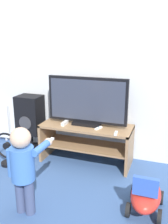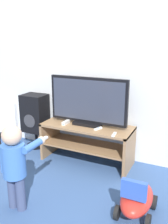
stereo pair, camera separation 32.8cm
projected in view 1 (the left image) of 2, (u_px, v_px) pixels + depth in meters
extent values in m
plane|color=#38568C|center=(80.00, 169.00, 3.37)|extent=(16.00, 16.00, 0.00)
cube|color=silver|center=(94.00, 67.00, 3.52)|extent=(10.00, 0.06, 2.60)
cube|color=#93704C|center=(86.00, 126.00, 3.44)|extent=(1.26, 0.50, 0.03)
cube|color=#93704C|center=(86.00, 145.00, 3.52)|extent=(1.22, 0.46, 0.02)
cube|color=#93704C|center=(48.00, 138.00, 3.71)|extent=(0.04, 0.50, 0.55)
cube|color=#93704C|center=(130.00, 150.00, 3.32)|extent=(0.04, 0.50, 0.55)
cube|color=black|center=(87.00, 123.00, 3.45)|extent=(0.39, 0.20, 0.04)
cube|color=black|center=(87.00, 100.00, 3.36)|extent=(1.11, 0.05, 0.62)
cube|color=#333847|center=(86.00, 100.00, 3.33)|extent=(1.04, 0.01, 0.55)
cube|color=white|center=(65.00, 123.00, 3.45)|extent=(0.05, 0.15, 0.04)
cube|color=#3F8CE5|center=(62.00, 125.00, 3.38)|extent=(0.03, 0.00, 0.01)
cube|color=white|center=(116.00, 133.00, 3.11)|extent=(0.04, 0.13, 0.02)
cylinder|color=#337FD8|center=(116.00, 132.00, 3.11)|extent=(0.01, 0.01, 0.00)
cube|color=white|center=(98.00, 128.00, 3.30)|extent=(0.08, 0.13, 0.02)
cylinder|color=#337FD8|center=(99.00, 127.00, 3.29)|extent=(0.01, 0.01, 0.00)
cylinder|color=#3F4C72|center=(20.00, 195.00, 2.50)|extent=(0.10, 0.10, 0.37)
cylinder|color=#3F4C72|center=(30.00, 197.00, 2.47)|extent=(0.10, 0.10, 0.37)
cylinder|color=#3F72C6|center=(22.00, 164.00, 2.39)|extent=(0.23, 0.23, 0.34)
sphere|color=beige|center=(20.00, 138.00, 2.31)|extent=(0.20, 0.20, 0.20)
cylinder|color=#3F72C6|center=(11.00, 163.00, 2.43)|extent=(0.07, 0.07, 0.29)
cylinder|color=#3F72C6|center=(41.00, 147.00, 2.44)|extent=(0.07, 0.29, 0.07)
sphere|color=beige|center=(48.00, 142.00, 2.56)|extent=(0.09, 0.09, 0.09)
cube|color=white|center=(50.00, 141.00, 2.60)|extent=(0.03, 0.13, 0.02)
cylinder|color=black|center=(32.00, 147.00, 4.02)|extent=(0.34, 0.34, 0.02)
cylinder|color=black|center=(32.00, 140.00, 3.99)|extent=(0.05, 0.05, 0.26)
cube|color=black|center=(30.00, 115.00, 3.87)|extent=(0.37, 0.30, 0.60)
cylinder|color=#38383D|center=(25.00, 123.00, 3.75)|extent=(0.21, 0.01, 0.21)
cylinder|color=black|center=(8.00, 163.00, 3.48)|extent=(0.20, 0.20, 0.04)
cylinder|color=black|center=(8.00, 160.00, 3.47)|extent=(0.04, 0.04, 0.06)
torus|color=black|center=(7.00, 146.00, 3.41)|extent=(0.39, 0.03, 0.39)
cylinder|color=black|center=(7.00, 146.00, 3.41)|extent=(0.10, 0.05, 0.10)
ellipsoid|color=red|center=(146.00, 195.00, 2.52)|extent=(0.30, 0.57, 0.20)
cube|color=blue|center=(146.00, 187.00, 2.33)|extent=(0.24, 0.05, 0.18)
cylinder|color=black|center=(133.00, 192.00, 2.74)|extent=(0.04, 0.14, 0.14)
cylinder|color=black|center=(161.00, 198.00, 2.65)|extent=(0.04, 0.14, 0.14)
cylinder|color=black|center=(128.00, 210.00, 2.46)|extent=(0.04, 0.14, 0.14)
cylinder|color=black|center=(159.00, 217.00, 2.36)|extent=(0.04, 0.14, 0.14)
cube|color=silver|center=(7.00, 138.00, 4.32)|extent=(0.03, 0.05, 0.06)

